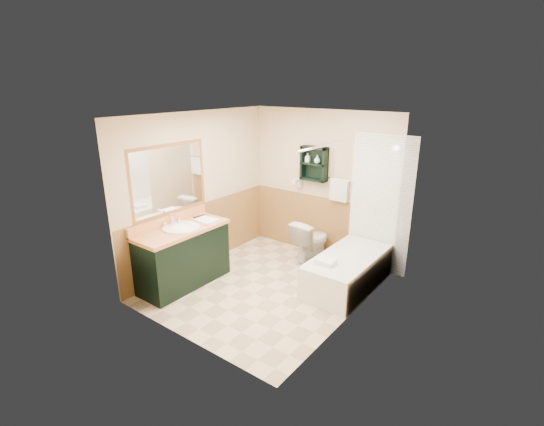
{
  "coord_description": "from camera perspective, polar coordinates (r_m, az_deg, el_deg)",
  "views": [
    {
      "loc": [
        3.09,
        -3.97,
        2.79
      ],
      "look_at": [
        -0.03,
        0.2,
        1.05
      ],
      "focal_mm": 26.0,
      "sensor_mm": 36.0,
      "label": 1
    }
  ],
  "objects": [
    {
      "name": "tile_back",
      "position": [
        6.08,
        15.39,
        1.11
      ],
      "size": [
        0.95,
        0.95,
        2.1
      ],
      "primitive_type": null,
      "color": "white",
      "rests_on": "back_wall"
    },
    {
      "name": "floor",
      "position": [
        5.76,
        -0.93,
        -10.58
      ],
      "size": [
        3.0,
        3.0,
        0.0
      ],
      "primitive_type": "plane",
      "color": "beige",
      "rests_on": "ground"
    },
    {
      "name": "toilet",
      "position": [
        6.41,
        5.7,
        -4.07
      ],
      "size": [
        0.47,
        0.75,
        0.69
      ],
      "primitive_type": "imported",
      "rotation": [
        0.0,
        0.0,
        3.03
      ],
      "color": "silver",
      "rests_on": "ground"
    },
    {
      "name": "towel_bar",
      "position": [
        6.24,
        9.79,
        4.82
      ],
      "size": [
        0.4,
        0.06,
        0.4
      ],
      "primitive_type": null,
      "color": "white",
      "rests_on": "back_wall"
    },
    {
      "name": "mirror_glass",
      "position": [
        5.69,
        -14.65,
        4.72
      ],
      "size": [
        1.2,
        1.2,
        0.9
      ],
      "primitive_type": null,
      "color": "white",
      "rests_on": "left_wall"
    },
    {
      "name": "tile_accent",
      "position": [
        5.14,
        15.66,
        7.77
      ],
      "size": [
        1.5,
        1.5,
        0.1
      ],
      "primitive_type": null,
      "color": "#13422B",
      "rests_on": "right_wall"
    },
    {
      "name": "hair_dryer",
      "position": [
        6.63,
        3.87,
        4.5
      ],
      "size": [
        0.1,
        0.24,
        0.18
      ],
      "primitive_type": null,
      "color": "silver",
      "rests_on": "back_wall"
    },
    {
      "name": "curtain_rod",
      "position": [
        5.43,
        8.41,
        9.86
      ],
      "size": [
        0.03,
        1.6,
        0.03
      ],
      "primitive_type": "cylinder",
      "rotation": [
        1.57,
        0.0,
        0.0
      ],
      "color": "silver",
      "rests_on": "back_wall"
    },
    {
      "name": "back_wall",
      "position": [
        6.5,
        7.27,
        4.11
      ],
      "size": [
        2.6,
        0.04,
        2.4
      ],
      "primitive_type": "cube",
      "color": "#F8E9C2",
      "rests_on": "ground"
    },
    {
      "name": "vanity_book",
      "position": [
        6.01,
        -10.6,
        0.43
      ],
      "size": [
        0.16,
        0.05,
        0.21
      ],
      "primitive_type": "imported",
      "rotation": [
        0.0,
        0.0,
        -0.2
      ],
      "color": "black",
      "rests_on": "vanity"
    },
    {
      "name": "tile_right",
      "position": [
        5.35,
        14.98,
        -1.22
      ],
      "size": [
        1.5,
        1.5,
        2.1
      ],
      "primitive_type": null,
      "color": "white",
      "rests_on": "right_wall"
    },
    {
      "name": "wainscot_left",
      "position": [
        6.34,
        -10.19,
        -3.06
      ],
      "size": [
        2.98,
        2.98,
        1.0
      ],
      "primitive_type": null,
      "color": "#AF8547",
      "rests_on": "left_wall"
    },
    {
      "name": "bathtub",
      "position": [
        5.75,
        10.86,
        -8.25
      ],
      "size": [
        0.72,
        1.5,
        0.48
      ],
      "primitive_type": "cube",
      "color": "silver",
      "rests_on": "ground"
    },
    {
      "name": "shower_curtain",
      "position": [
        5.76,
        8.85,
        1.67
      ],
      "size": [
        1.05,
        1.05,
        1.7
      ],
      "primitive_type": null,
      "color": "beige",
      "rests_on": "curtain_rod"
    },
    {
      "name": "right_wall",
      "position": [
        4.63,
        12.02,
        -2.08
      ],
      "size": [
        0.04,
        3.0,
        2.4
      ],
      "primitive_type": "cube",
      "color": "#F8E9C2",
      "rests_on": "ground"
    },
    {
      "name": "wall_shelf",
      "position": [
        6.37,
        6.09,
        7.1
      ],
      "size": [
        0.45,
        0.15,
        0.55
      ],
      "primitive_type": "cube",
      "color": "black",
      "rests_on": "back_wall"
    },
    {
      "name": "counter_towel",
      "position": [
        5.78,
        -9.48,
        -1.09
      ],
      "size": [
        0.31,
        0.24,
        0.04
      ],
      "primitive_type": "cube",
      "color": "white",
      "rests_on": "vanity"
    },
    {
      "name": "tub_towel",
      "position": [
        5.34,
        7.81,
        -6.97
      ],
      "size": [
        0.25,
        0.21,
        0.07
      ],
      "primitive_type": "cube",
      "color": "white",
      "rests_on": "bathtub"
    },
    {
      "name": "ceiling",
      "position": [
        5.05,
        -1.08,
        14.22
      ],
      "size": [
        2.6,
        3.0,
        0.04
      ],
      "primitive_type": "cube",
      "color": "white",
      "rests_on": "back_wall"
    },
    {
      "name": "left_wall",
      "position": [
        6.15,
        -10.78,
        3.1
      ],
      "size": [
        0.04,
        3.0,
        2.4
      ],
      "primitive_type": "cube",
      "color": "#F8E9C2",
      "rests_on": "ground"
    },
    {
      "name": "soap_bottle_a",
      "position": [
        6.42,
        5.18,
        7.65
      ],
      "size": [
        0.08,
        0.15,
        0.07
      ],
      "primitive_type": "imported",
      "rotation": [
        0.0,
        0.0,
        0.14
      ],
      "color": "silver",
      "rests_on": "wall_shelf"
    },
    {
      "name": "vanity",
      "position": [
        5.78,
        -12.72,
        -6.13
      ],
      "size": [
        0.59,
        1.36,
        0.86
      ],
      "primitive_type": "cube",
      "color": "black",
      "rests_on": "ground"
    },
    {
      "name": "wainscot_back",
      "position": [
        6.68,
        6.88,
        -1.77
      ],
      "size": [
        2.58,
        2.58,
        1.0
      ],
      "primitive_type": null,
      "color": "#AF8547",
      "rests_on": "back_wall"
    },
    {
      "name": "mirror_frame",
      "position": [
        5.69,
        -14.68,
        4.72
      ],
      "size": [
        1.3,
        1.3,
        1.0
      ],
      "primitive_type": null,
      "color": "#965F31",
      "rests_on": "left_wall"
    },
    {
      "name": "soap_bottle_b",
      "position": [
        6.33,
        6.57,
        7.6
      ],
      "size": [
        0.13,
        0.15,
        0.1
      ],
      "primitive_type": "imported",
      "rotation": [
        0.0,
        0.0,
        0.24
      ],
      "color": "silver",
      "rests_on": "wall_shelf"
    }
  ]
}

